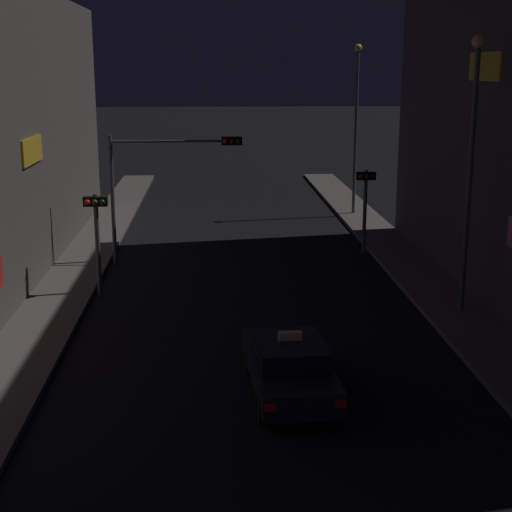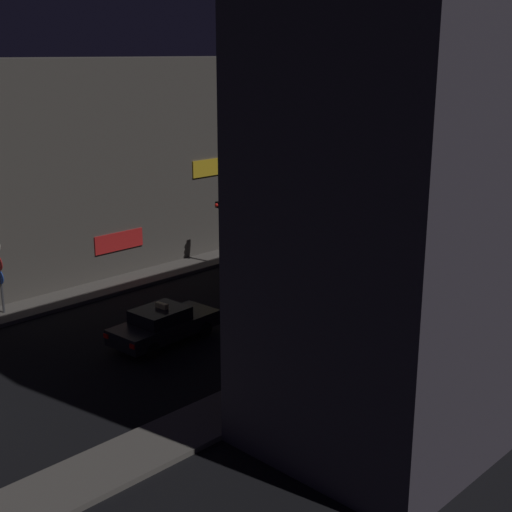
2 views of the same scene
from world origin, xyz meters
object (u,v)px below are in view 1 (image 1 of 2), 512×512
(taxi, at_px, (289,366))
(traffic_light_overhead, at_px, (164,170))
(traffic_light_left_kerb, at_px, (97,223))
(traffic_light_right_kerb, at_px, (366,194))
(street_lamp_far_block, at_px, (356,116))
(street_lamp_near_block, at_px, (472,147))

(taxi, height_order, traffic_light_overhead, traffic_light_overhead)
(traffic_light_left_kerb, bearing_deg, traffic_light_right_kerb, 29.39)
(traffic_light_overhead, bearing_deg, street_lamp_far_block, 46.11)
(traffic_light_overhead, xyz_separation_m, traffic_light_left_kerb, (-2.04, -4.38, -1.21))
(taxi, xyz_separation_m, traffic_light_left_kerb, (-5.69, 8.46, 1.83))
(traffic_light_left_kerb, bearing_deg, traffic_light_overhead, 65.02)
(taxi, xyz_separation_m, traffic_light_overhead, (-3.65, 12.84, 3.04))
(traffic_light_right_kerb, height_order, street_lamp_near_block, street_lamp_near_block)
(traffic_light_left_kerb, bearing_deg, street_lamp_near_block, -13.05)
(traffic_light_right_kerb, distance_m, street_lamp_near_block, 9.09)
(traffic_light_overhead, relative_size, traffic_light_left_kerb, 1.45)
(traffic_light_overhead, relative_size, street_lamp_near_block, 0.61)
(traffic_light_left_kerb, distance_m, street_lamp_far_block, 18.30)
(taxi, distance_m, street_lamp_far_block, 23.69)
(traffic_light_left_kerb, distance_m, traffic_light_right_kerb, 11.83)
(street_lamp_near_block, height_order, street_lamp_far_block, street_lamp_far_block)
(traffic_light_left_kerb, relative_size, street_lamp_far_block, 0.41)
(traffic_light_left_kerb, relative_size, street_lamp_near_block, 0.42)
(taxi, xyz_separation_m, street_lamp_far_block, (5.69, 22.55, 4.50))
(traffic_light_overhead, height_order, traffic_light_right_kerb, traffic_light_overhead)
(traffic_light_left_kerb, xyz_separation_m, traffic_light_right_kerb, (10.31, 5.80, -0.02))
(taxi, height_order, street_lamp_near_block, street_lamp_near_block)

